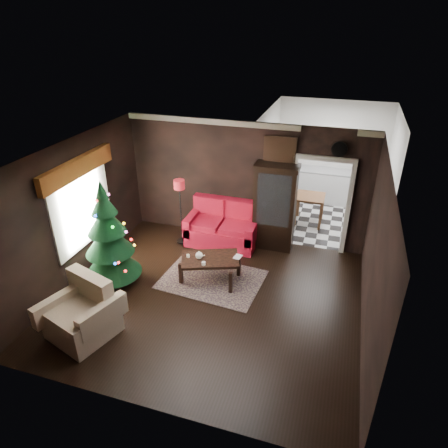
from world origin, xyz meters
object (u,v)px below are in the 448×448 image
(kitchen_table, at_px, (309,209))
(armchair, at_px, (81,312))
(wall_clock, at_px, (339,149))
(floor_lamp, at_px, (181,212))
(teapot, at_px, (199,255))
(coffee_table, at_px, (210,268))
(christmas_tree, at_px, (108,236))
(loveseat, at_px, (222,224))
(curio_cabinet, at_px, (275,209))

(kitchen_table, bearing_deg, armchair, -120.86)
(armchair, xyz_separation_m, wall_clock, (3.66, 3.96, 1.92))
(floor_lamp, xyz_separation_m, kitchen_table, (2.69, 1.96, -0.45))
(floor_lamp, height_order, teapot, floor_lamp)
(coffee_table, relative_size, kitchen_table, 1.50)
(wall_clock, bearing_deg, armchair, -132.76)
(armchair, bearing_deg, floor_lamp, 100.37)
(floor_lamp, relative_size, christmas_tree, 0.73)
(armchair, xyz_separation_m, teapot, (1.33, 2.02, 0.14))
(loveseat, relative_size, floor_lamp, 1.10)
(christmas_tree, distance_m, teapot, 1.78)
(curio_cabinet, height_order, floor_lamp, curio_cabinet)
(teapot, bearing_deg, armchair, -123.36)
(armchair, height_order, coffee_table, armchair)
(floor_lamp, distance_m, teapot, 1.54)
(loveseat, distance_m, armchair, 3.80)
(coffee_table, bearing_deg, wall_clock, 40.96)
(loveseat, bearing_deg, curio_cabinet, 10.83)
(curio_cabinet, relative_size, coffee_table, 1.69)
(christmas_tree, relative_size, wall_clock, 6.64)
(curio_cabinet, xyz_separation_m, kitchen_table, (0.65, 1.43, -0.57))
(floor_lamp, relative_size, teapot, 9.34)
(kitchen_table, bearing_deg, wall_clock, -66.25)
(armchair, relative_size, kitchen_table, 1.35)
(loveseat, xyz_separation_m, coffee_table, (0.21, -1.46, -0.24))
(coffee_table, distance_m, wall_clock, 3.54)
(floor_lamp, xyz_separation_m, teapot, (0.90, -1.23, -0.23))
(loveseat, bearing_deg, armchair, -110.25)
(floor_lamp, relative_size, kitchen_table, 2.06)
(christmas_tree, bearing_deg, teapot, 18.63)
(curio_cabinet, distance_m, coffee_table, 2.05)
(floor_lamp, height_order, kitchen_table, floor_lamp)
(coffee_table, xyz_separation_m, wall_clock, (2.14, 1.86, 2.12))
(christmas_tree, height_order, wall_clock, wall_clock)
(armchair, relative_size, teapot, 6.12)
(curio_cabinet, xyz_separation_m, wall_clock, (1.20, 0.18, 1.43))
(floor_lamp, relative_size, wall_clock, 4.83)
(floor_lamp, height_order, armchair, floor_lamp)
(curio_cabinet, bearing_deg, wall_clock, 8.53)
(curio_cabinet, relative_size, teapot, 11.49)
(curio_cabinet, distance_m, kitchen_table, 1.67)
(curio_cabinet, bearing_deg, loveseat, -169.17)
(floor_lamp, xyz_separation_m, coffee_table, (1.09, -1.15, -0.57))
(curio_cabinet, distance_m, armchair, 4.54)
(coffee_table, bearing_deg, curio_cabinet, 60.69)
(christmas_tree, relative_size, kitchen_table, 2.83)
(loveseat, xyz_separation_m, curio_cabinet, (1.15, 0.22, 0.45))
(curio_cabinet, relative_size, christmas_tree, 0.89)
(teapot, height_order, wall_clock, wall_clock)
(wall_clock, height_order, kitchen_table, wall_clock)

